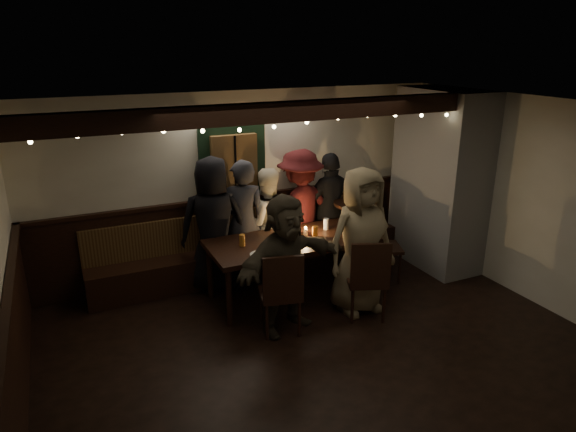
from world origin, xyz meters
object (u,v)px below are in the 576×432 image
person_a (214,225)px  person_d (300,211)px  person_e (331,209)px  person_g (360,241)px  dining_table (294,244)px  chair_near_right (368,276)px  person_b (243,223)px  chair_end (377,241)px  high_top (356,227)px  chair_near_left (281,289)px  person_c (266,223)px  person_f (285,264)px

person_a → person_d: size_ratio=1.02×
person_e → person_g: person_g is taller
dining_table → person_e: 1.23m
person_d → chair_near_right: bearing=76.4°
person_g → person_a: bearing=135.8°
person_a → person_b: 0.40m
chair_near_right → dining_table: bearing=118.8°
person_b → person_g: 1.67m
chair_end → person_d: size_ratio=0.57×
high_top → person_b: (-1.63, 0.27, 0.22)m
chair_near_right → person_a: person_a is taller
chair_end → person_b: 1.89m
person_g → person_e: bearing=73.0°
chair_near_left → chair_end: size_ratio=1.00×
chair_near_left → person_d: (1.00, 1.58, 0.32)m
high_top → person_g: (-0.58, -1.03, 0.26)m
person_c → person_g: 1.57m
chair_near_right → person_d: 1.73m
dining_table → person_c: size_ratio=1.42×
person_c → person_b: bearing=23.7°
chair_end → high_top: size_ratio=0.98×
person_d → person_g: size_ratio=0.98×
dining_table → person_d: person_d is taller
person_a → person_b: person_a is taller
chair_near_left → person_b: bearing=87.0°
high_top → person_c: person_c is taller
person_d → person_g: bearing=78.9°
person_a → person_f: size_ratio=1.11×
chair_end → person_f: size_ratio=0.62×
chair_near_right → person_c: bearing=109.6°
chair_end → person_e: person_e is taller
person_e → chair_near_right: bearing=72.1°
chair_end → person_b: bearing=158.8°
dining_table → high_top: size_ratio=2.14×
chair_near_right → person_e: (0.44, 1.70, 0.27)m
chair_near_right → high_top: size_ratio=0.99×
person_c → person_e: size_ratio=0.93×
high_top → person_g: person_g is taller
chair_near_left → person_d: size_ratio=0.57×
person_a → person_e: (1.84, 0.10, -0.07)m
chair_end → person_e: (-0.31, 0.80, 0.27)m
person_e → person_f: person_e is taller
chair_near_right → person_f: size_ratio=0.63×
person_b → person_f: size_ratio=1.07×
person_c → person_g: size_ratio=0.86×
person_e → person_a: bearing=-0.2°
dining_table → person_e: (0.96, 0.75, 0.12)m
chair_end → person_f: person_f is taller
chair_near_left → person_d: bearing=57.6°
chair_end → chair_near_left: bearing=-156.8°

